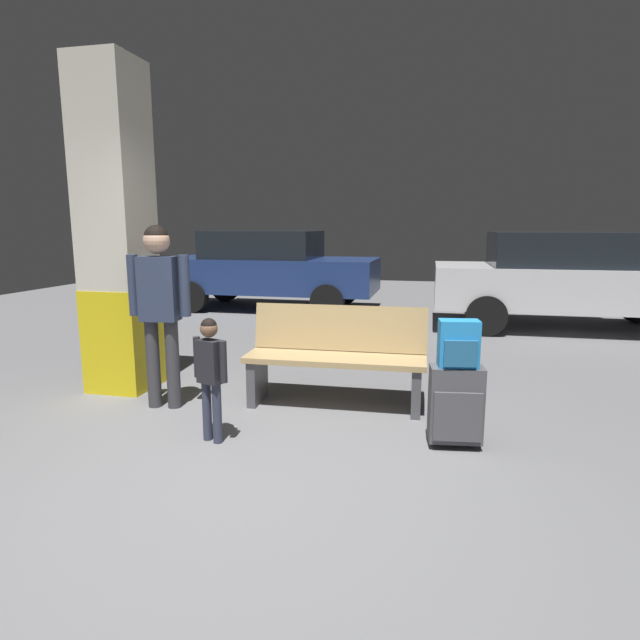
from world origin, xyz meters
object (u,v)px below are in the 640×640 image
at_px(child, 210,366).
at_px(adult, 159,297).
at_px(bench, 336,357).
at_px(parked_car_near, 567,278).
at_px(backpack_bright, 459,344).
at_px(parked_car_far, 269,268).
at_px(structural_pillar, 117,232).
at_px(suitcase, 456,405).

xyz_separation_m(child, adult, (-0.74, 0.62, 0.41)).
relative_size(bench, parked_car_near, 0.39).
bearing_deg(backpack_bright, parked_car_far, 119.52).
distance_m(structural_pillar, adult, 0.98).
bearing_deg(adult, bench, 15.58).
xyz_separation_m(structural_pillar, adult, (0.67, -0.45, -0.55)).
relative_size(parked_car_far, parked_car_near, 0.99).
height_order(suitcase, adult, adult).
xyz_separation_m(child, parked_car_near, (3.56, 5.35, 0.23)).
relative_size(structural_pillar, parked_car_far, 0.76).
height_order(bench, parked_car_far, parked_car_far).
distance_m(adult, parked_car_near, 6.40).
relative_size(child, parked_car_near, 0.23).
bearing_deg(structural_pillar, child, -37.09).
bearing_deg(parked_car_near, child, -123.65).
height_order(bench, backpack_bright, backpack_bright).
height_order(bench, adult, adult).
xyz_separation_m(suitcase, parked_car_near, (1.79, 5.05, 0.48)).
distance_m(structural_pillar, child, 2.02).
xyz_separation_m(structural_pillar, suitcase, (3.19, -0.77, -1.23)).
xyz_separation_m(structural_pillar, backpack_bright, (3.19, -0.77, -0.78)).
bearing_deg(suitcase, child, -170.30).
bearing_deg(child, bench, 54.23).
distance_m(backpack_bright, adult, 2.54).
xyz_separation_m(structural_pillar, parked_car_near, (4.98, 4.28, -0.74)).
xyz_separation_m(backpack_bright, parked_car_far, (-3.41, 6.03, 0.03)).
bearing_deg(parked_car_near, parked_car_far, 169.34).
relative_size(structural_pillar, backpack_bright, 9.18).
height_order(structural_pillar, backpack_bright, structural_pillar).
bearing_deg(adult, child, -39.87).
height_order(suitcase, parked_car_far, parked_car_far).
relative_size(suitcase, parked_car_near, 0.15).
relative_size(suitcase, adult, 0.37).
bearing_deg(structural_pillar, adult, -33.78).
xyz_separation_m(child, parked_car_far, (-1.64, 6.33, 0.23)).
distance_m(suitcase, parked_car_far, 6.94).
height_order(structural_pillar, parked_car_near, structural_pillar).
xyz_separation_m(suitcase, backpack_bright, (0.00, -0.00, 0.45)).
height_order(backpack_bright, adult, adult).
height_order(backpack_bright, child, same).
height_order(bench, suitcase, bench).
bearing_deg(parked_car_near, suitcase, -109.50).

